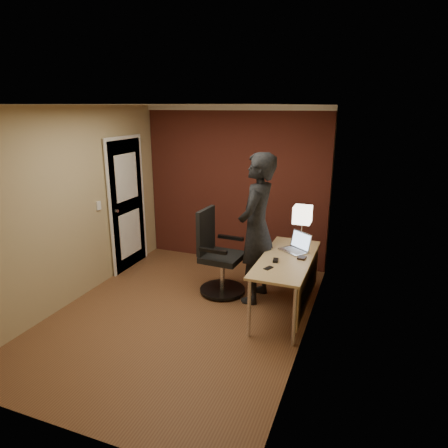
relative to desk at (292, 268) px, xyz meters
The scene contains 9 objects.
room 2.00m from the desk, 145.60° to the left, with size 4.00×4.00×4.00m.
desk is the anchor object (origin of this frame).
desk_lamp 0.72m from the desk, 88.98° to the left, with size 0.22×0.22×0.54m.
laptop 0.35m from the desk, 90.99° to the left, with size 0.42×0.40×0.23m.
mouse 0.28m from the desk, 133.81° to the right, with size 0.06×0.10×0.03m, color black.
phone 0.46m from the desk, 115.63° to the right, with size 0.06×0.12×0.01m, color black.
wallet 0.18m from the desk, 15.86° to the left, with size 0.09×0.11×0.02m, color black.
office_chair 1.10m from the desk, 167.71° to the left, with size 0.62×0.65×1.15m.
person 0.68m from the desk, 156.41° to the left, with size 0.71×0.47×1.95m, color black.
Camera 1 is at (2.07, -3.97, 2.49)m, focal length 32.00 mm.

